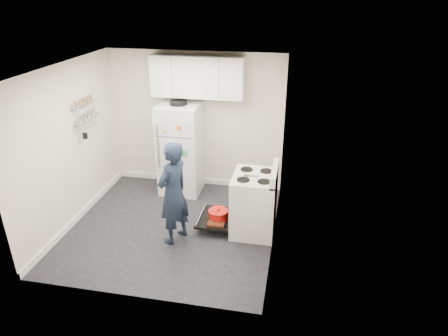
% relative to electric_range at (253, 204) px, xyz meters
% --- Properties ---
extents(room, '(3.21, 3.21, 2.51)m').
position_rel_electric_range_xyz_m(room, '(-1.29, -0.12, 0.74)').
color(room, black).
rests_on(room, ground).
extents(electric_range, '(0.66, 0.76, 1.10)m').
position_rel_electric_range_xyz_m(electric_range, '(0.00, 0.00, 0.00)').
color(electric_range, silver).
rests_on(electric_range, ground).
extents(open_oven_door, '(0.55, 0.70, 0.23)m').
position_rel_electric_range_xyz_m(open_oven_door, '(-0.56, -0.03, -0.27)').
color(open_oven_door, black).
rests_on(open_oven_door, ground).
extents(refrigerator, '(0.72, 0.74, 1.71)m').
position_rel_electric_range_xyz_m(refrigerator, '(-1.47, 1.10, 0.36)').
color(refrigerator, silver).
rests_on(refrigerator, ground).
extents(upper_cabinets, '(1.60, 0.33, 0.70)m').
position_rel_electric_range_xyz_m(upper_cabinets, '(-1.16, 1.28, 1.63)').
color(upper_cabinets, silver).
rests_on(upper_cabinets, room).
extents(wall_shelf_rack, '(0.14, 0.60, 0.61)m').
position_rel_electric_range_xyz_m(wall_shelf_rack, '(-2.78, 0.34, 1.21)').
color(wall_shelf_rack, '#B2B2B7').
rests_on(wall_shelf_rack, room).
extents(person, '(0.58, 0.68, 1.57)m').
position_rel_electric_range_xyz_m(person, '(-1.11, -0.47, 0.32)').
color(person, '#172134').
rests_on(person, ground).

